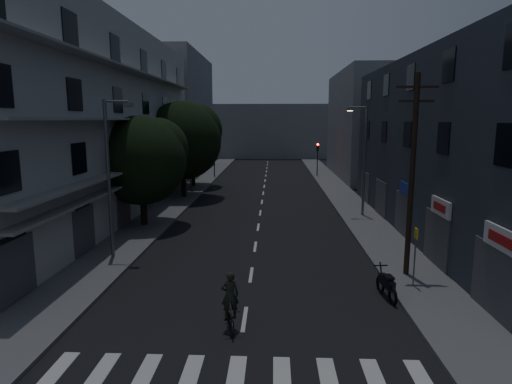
# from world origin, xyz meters

# --- Properties ---
(ground) EXTENTS (160.00, 160.00, 0.00)m
(ground) POSITION_xyz_m (0.00, 25.00, 0.00)
(ground) COLOR black
(ground) RESTS_ON ground
(sidewalk_left) EXTENTS (3.00, 90.00, 0.15)m
(sidewalk_left) POSITION_xyz_m (-7.50, 25.00, 0.07)
(sidewalk_left) COLOR #565659
(sidewalk_left) RESTS_ON ground
(sidewalk_right) EXTENTS (3.00, 90.00, 0.15)m
(sidewalk_right) POSITION_xyz_m (7.50, 25.00, 0.07)
(sidewalk_right) COLOR #565659
(sidewalk_right) RESTS_ON ground
(lane_markings) EXTENTS (0.15, 60.50, 0.01)m
(lane_markings) POSITION_xyz_m (0.00, 31.25, 0.01)
(lane_markings) COLOR beige
(lane_markings) RESTS_ON ground
(building_left) EXTENTS (7.00, 36.00, 14.00)m
(building_left) POSITION_xyz_m (-11.98, 18.00, 6.99)
(building_left) COLOR #ABABA6
(building_left) RESTS_ON ground
(building_right) EXTENTS (6.19, 28.00, 11.00)m
(building_right) POSITION_xyz_m (11.99, 14.00, 5.50)
(building_right) COLOR #282C36
(building_right) RESTS_ON ground
(building_far_left) EXTENTS (6.00, 20.00, 16.00)m
(building_far_left) POSITION_xyz_m (-12.00, 48.00, 8.00)
(building_far_left) COLOR slate
(building_far_left) RESTS_ON ground
(building_far_right) EXTENTS (6.00, 20.00, 13.00)m
(building_far_right) POSITION_xyz_m (12.00, 42.00, 6.50)
(building_far_right) COLOR slate
(building_far_right) RESTS_ON ground
(building_far_end) EXTENTS (24.00, 8.00, 10.00)m
(building_far_end) POSITION_xyz_m (0.00, 70.00, 5.00)
(building_far_end) COLOR slate
(building_far_end) RESTS_ON ground
(tree_near) EXTENTS (5.93, 5.93, 7.31)m
(tree_near) POSITION_xyz_m (-7.68, 15.45, 4.72)
(tree_near) COLOR black
(tree_near) RESTS_ON sidewalk_left
(tree_mid) EXTENTS (7.05, 7.05, 8.68)m
(tree_mid) POSITION_xyz_m (-7.18, 26.09, 5.57)
(tree_mid) COLOR black
(tree_mid) RESTS_ON sidewalk_left
(tree_far) EXTENTS (5.89, 5.89, 7.29)m
(tree_far) POSITION_xyz_m (-7.58, 32.72, 4.72)
(tree_far) COLOR black
(tree_far) RESTS_ON sidewalk_left
(traffic_signal_far_right) EXTENTS (0.28, 0.37, 4.10)m
(traffic_signal_far_right) POSITION_xyz_m (6.51, 41.45, 3.10)
(traffic_signal_far_right) COLOR black
(traffic_signal_far_right) RESTS_ON sidewalk_right
(traffic_signal_far_left) EXTENTS (0.28, 0.37, 4.10)m
(traffic_signal_far_left) POSITION_xyz_m (-6.38, 40.20, 3.10)
(traffic_signal_far_left) COLOR black
(traffic_signal_far_left) RESTS_ON sidewalk_left
(street_lamp_left_near) EXTENTS (1.51, 0.25, 8.00)m
(street_lamp_left_near) POSITION_xyz_m (-7.22, 8.60, 4.60)
(street_lamp_left_near) COLOR slate
(street_lamp_left_near) RESTS_ON sidewalk_left
(street_lamp_right) EXTENTS (1.51, 0.25, 8.00)m
(street_lamp_right) POSITION_xyz_m (7.55, 18.94, 4.60)
(street_lamp_right) COLOR slate
(street_lamp_right) RESTS_ON sidewalk_right
(street_lamp_left_far) EXTENTS (1.51, 0.25, 8.00)m
(street_lamp_left_far) POSITION_xyz_m (-7.18, 29.79, 4.60)
(street_lamp_left_far) COLOR #505157
(street_lamp_left_far) RESTS_ON sidewalk_left
(utility_pole) EXTENTS (1.80, 0.24, 9.00)m
(utility_pole) POSITION_xyz_m (7.16, 6.55, 4.87)
(utility_pole) COLOR black
(utility_pole) RESTS_ON sidewalk_right
(bus_stop_sign) EXTENTS (0.06, 0.35, 2.52)m
(bus_stop_sign) POSITION_xyz_m (7.01, 5.07, 1.89)
(bus_stop_sign) COLOR #595B60
(bus_stop_sign) RESTS_ON sidewalk_right
(motorcycle) EXTENTS (0.60, 2.04, 1.31)m
(motorcycle) POSITION_xyz_m (5.64, 4.13, 0.52)
(motorcycle) COLOR black
(motorcycle) RESTS_ON ground
(cyclist) EXTENTS (0.93, 1.75, 2.11)m
(cyclist) POSITION_xyz_m (-0.43, 1.16, 0.71)
(cyclist) COLOR black
(cyclist) RESTS_ON ground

